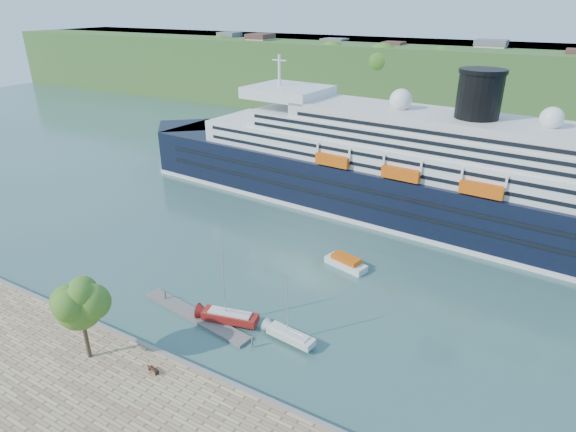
# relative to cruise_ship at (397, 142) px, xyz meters

# --- Properties ---
(ground) EXTENTS (400.00, 400.00, 0.00)m
(ground) POSITION_rel_cruise_ship_xyz_m (-9.02, -53.10, -13.89)
(ground) COLOR #2F554F
(ground) RESTS_ON ground
(far_hillside) EXTENTS (400.00, 50.00, 24.00)m
(far_hillside) POSITION_rel_cruise_ship_xyz_m (-9.02, 91.90, -1.89)
(far_hillside) COLOR #305923
(far_hillside) RESTS_ON ground
(quay_coping) EXTENTS (220.00, 0.50, 0.30)m
(quay_coping) POSITION_rel_cruise_ship_xyz_m (-9.02, -53.30, -12.74)
(quay_coping) COLOR slate
(quay_coping) RESTS_ON promenade
(cruise_ship) EXTENTS (124.75, 27.50, 27.78)m
(cruise_ship) POSITION_rel_cruise_ship_xyz_m (0.00, 0.00, 0.00)
(cruise_ship) COLOR black
(cruise_ship) RESTS_ON ground
(park_bench) EXTENTS (1.52, 0.86, 0.92)m
(park_bench) POSITION_rel_cruise_ship_xyz_m (-7.27, -55.96, -12.43)
(park_bench) COLOR #4F2816
(park_bench) RESTS_ON promenade
(promenade_tree) EXTENTS (6.47, 6.47, 10.72)m
(promenade_tree) POSITION_rel_cruise_ship_xyz_m (-15.25, -57.68, -7.53)
(promenade_tree) COLOR #366219
(promenade_tree) RESTS_ON promenade
(floating_pontoon) EXTENTS (17.90, 4.60, 0.39)m
(floating_pontoon) POSITION_rel_cruise_ship_xyz_m (-10.80, -45.02, -13.70)
(floating_pontoon) COLOR gray
(floating_pontoon) RESTS_ON ground
(sailboat_red) EXTENTS (8.18, 3.95, 10.19)m
(sailboat_red) POSITION_rel_cruise_ship_xyz_m (-6.05, -43.88, -8.80)
(sailboat_red) COLOR maroon
(sailboat_red) RESTS_ON ground
(sailboat_white_far) EXTENTS (6.98, 2.66, 8.79)m
(sailboat_white_far) POSITION_rel_cruise_ship_xyz_m (2.39, -43.24, -9.50)
(sailboat_white_far) COLOR silver
(sailboat_white_far) RESTS_ON ground
(tender_launch) EXTENTS (7.14, 3.96, 1.87)m
(tender_launch) POSITION_rel_cruise_ship_xyz_m (0.94, -23.59, -12.96)
(tender_launch) COLOR #D4520C
(tender_launch) RESTS_ON ground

